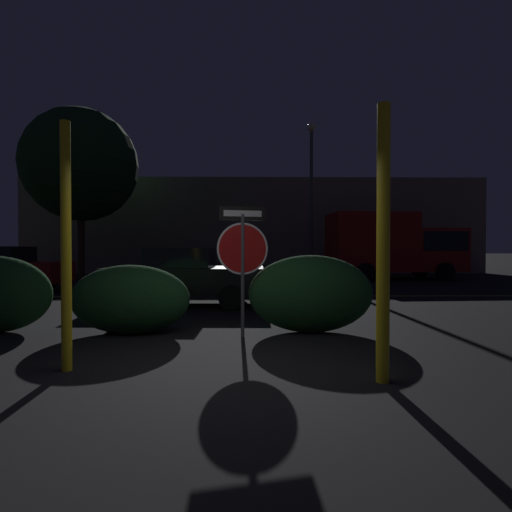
# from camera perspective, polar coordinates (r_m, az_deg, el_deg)

# --- Properties ---
(ground_plane) EXTENTS (260.00, 260.00, 0.00)m
(ground_plane) POSITION_cam_1_polar(r_m,az_deg,el_deg) (4.84, -5.51, -16.30)
(ground_plane) COLOR black
(road_center_stripe) EXTENTS (41.47, 0.12, 0.01)m
(road_center_stripe) POSITION_cam_1_polar(r_m,az_deg,el_deg) (12.24, -2.61, -5.75)
(road_center_stripe) COLOR gold
(road_center_stripe) RESTS_ON ground_plane
(stop_sign) EXTENTS (0.83, 0.20, 2.13)m
(stop_sign) POSITION_cam_1_polar(r_m,az_deg,el_deg) (6.52, -1.92, 1.14)
(stop_sign) COLOR #4C4C51
(stop_sign) RESTS_ON ground_plane
(yellow_pole_left) EXTENTS (0.12, 0.12, 2.94)m
(yellow_pole_left) POSITION_cam_1_polar(r_m,az_deg,el_deg) (5.20, -25.51, 1.26)
(yellow_pole_left) COLOR yellow
(yellow_pole_left) RESTS_ON ground_plane
(yellow_pole_right) EXTENTS (0.14, 0.14, 3.00)m
(yellow_pole_right) POSITION_cam_1_polar(r_m,az_deg,el_deg) (4.50, 17.72, 1.72)
(yellow_pole_right) COLOR yellow
(yellow_pole_right) RESTS_ON ground_plane
(hedge_bush_2) EXTENTS (2.02, 0.97, 1.17)m
(hedge_bush_2) POSITION_cam_1_polar(r_m,az_deg,el_deg) (7.13, -17.52, -5.92)
(hedge_bush_2) COLOR #19421E
(hedge_bush_2) RESTS_ON ground_plane
(hedge_bush_3) EXTENTS (2.15, 0.92, 1.34)m
(hedge_bush_3) POSITION_cam_1_polar(r_m,az_deg,el_deg) (6.97, 7.81, -5.37)
(hedge_bush_3) COLOR #19421E
(hedge_bush_3) RESTS_ON ground_plane
(passing_car_2) EXTENTS (4.10, 2.07, 1.47)m
(passing_car_2) POSITION_cam_1_polar(r_m,az_deg,el_deg) (10.45, -10.04, -2.89)
(passing_car_2) COLOR black
(passing_car_2) RESTS_ON ground_plane
(delivery_truck) EXTENTS (6.30, 2.88, 3.13)m
(delivery_truck) POSITION_cam_1_polar(r_m,az_deg,el_deg) (20.14, 19.14, 1.52)
(delivery_truck) COLOR maroon
(delivery_truck) RESTS_ON ground_plane
(street_lamp) EXTENTS (0.41, 0.41, 7.48)m
(street_lamp) POSITION_cam_1_polar(r_m,az_deg,el_deg) (19.56, 7.91, 10.23)
(street_lamp) COLOR #4C4C51
(street_lamp) RESTS_ON ground_plane
(tree_0) EXTENTS (5.35, 5.35, 8.13)m
(tree_0) POSITION_cam_1_polar(r_m,az_deg,el_deg) (21.24, -23.77, 11.79)
(tree_0) COLOR #422D1E
(tree_0) RESTS_ON ground_plane
(building_backdrop) EXTENTS (27.48, 4.47, 5.68)m
(building_backdrop) POSITION_cam_1_polar(r_m,az_deg,el_deg) (25.69, -0.32, 4.10)
(building_backdrop) COLOR #7A6B5B
(building_backdrop) RESTS_ON ground_plane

